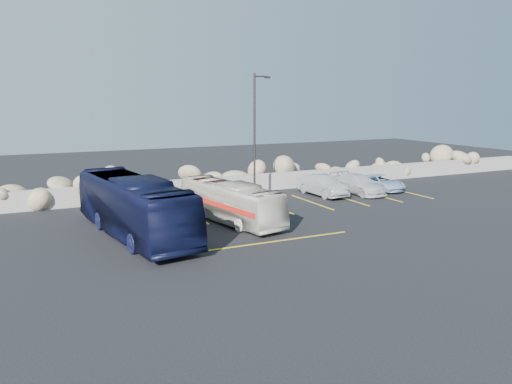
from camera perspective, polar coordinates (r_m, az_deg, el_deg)
name	(u,v)px	position (r m, az deg, el deg)	size (l,w,h in m)	color
ground	(293,240)	(23.17, 4.30, -5.52)	(90.00, 90.00, 0.00)	black
seawall	(205,187)	(33.71, -5.84, 0.61)	(60.00, 0.40, 1.20)	gray
riprap_pile	(199,174)	(34.72, -6.53, 2.05)	(54.00, 2.80, 2.60)	#998064
parking_lines	(315,207)	(30.12, 6.73, -1.77)	(18.16, 9.36, 0.01)	yellow
lamppost	(255,133)	(31.94, -0.09, 6.79)	(1.14, 0.18, 8.00)	#282624
vintage_bus	(230,202)	(26.35, -2.98, -1.13)	(1.80, 7.70, 2.14)	silver
tour_coach	(134,206)	(24.26, -13.82, -1.59)	(2.40, 10.27, 2.86)	black
car_a	(247,192)	(31.19, -1.05, -0.05)	(1.55, 3.85, 1.31)	silver
car_b	(322,186)	(33.76, 7.59, 0.73)	(1.45, 4.16, 1.37)	#A4A5A9
car_c	(359,184)	(34.96, 11.65, 0.88)	(1.82, 4.48, 1.30)	silver
car_d	(380,183)	(36.64, 14.04, 1.05)	(1.80, 3.90, 1.08)	#9ABDDB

